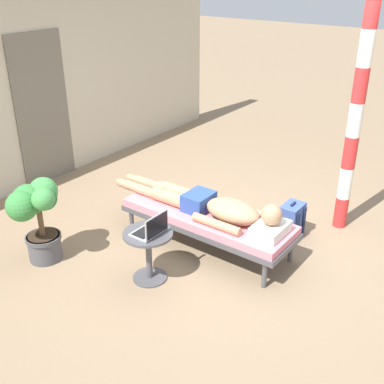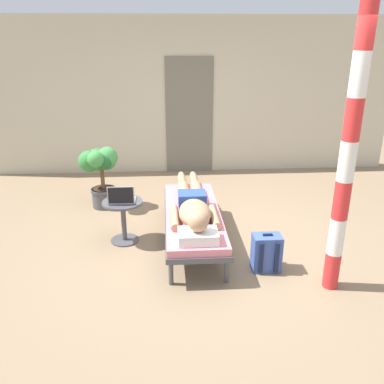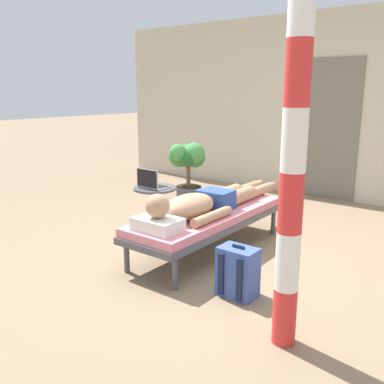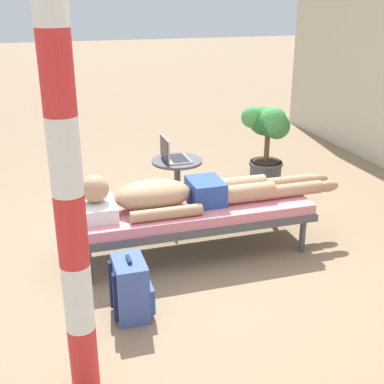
# 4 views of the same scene
# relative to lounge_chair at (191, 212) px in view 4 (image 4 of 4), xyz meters

# --- Properties ---
(ground_plane) EXTENTS (40.00, 40.00, 0.00)m
(ground_plane) POSITION_rel_lounge_chair_xyz_m (0.16, -0.06, -0.35)
(ground_plane) COLOR #8C7256
(lounge_chair) EXTENTS (0.66, 1.93, 0.42)m
(lounge_chair) POSITION_rel_lounge_chair_xyz_m (0.00, 0.00, 0.00)
(lounge_chair) COLOR #4C4C51
(lounge_chair) RESTS_ON ground
(person_reclining) EXTENTS (0.53, 2.17, 0.32)m
(person_reclining) POSITION_rel_lounge_chair_xyz_m (0.00, -0.07, 0.17)
(person_reclining) COLOR white
(person_reclining) RESTS_ON lounge_chair
(side_table) EXTENTS (0.48, 0.48, 0.52)m
(side_table) POSITION_rel_lounge_chair_xyz_m (-0.83, 0.11, 0.01)
(side_table) COLOR #4C4C51
(side_table) RESTS_ON ground
(laptop) EXTENTS (0.31, 0.24, 0.23)m
(laptop) POSITION_rel_lounge_chair_xyz_m (-0.83, 0.06, 0.24)
(laptop) COLOR #A5A8AD
(laptop) RESTS_ON side_table
(backpack) EXTENTS (0.30, 0.26, 0.42)m
(backpack) POSITION_rel_lounge_chair_xyz_m (0.74, -0.64, -0.15)
(backpack) COLOR #3F59A5
(backpack) RESTS_ON ground
(potted_plant) EXTENTS (0.56, 0.51, 0.90)m
(potted_plant) POSITION_rel_lounge_chair_xyz_m (-1.24, 1.23, 0.24)
(potted_plant) COLOR #4C4C51
(potted_plant) RESTS_ON ground
(porch_post) EXTENTS (0.15, 0.15, 2.61)m
(porch_post) POSITION_rel_lounge_chair_xyz_m (1.31, -1.00, 0.96)
(porch_post) COLOR red
(porch_post) RESTS_ON ground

